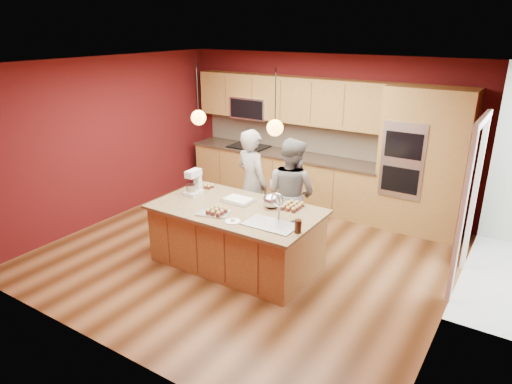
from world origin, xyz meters
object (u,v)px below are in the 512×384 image
Objects in this scene: person_left at (252,184)px; person_right at (291,194)px; mixing_bowl at (271,201)px; stand_mixer at (194,184)px; island at (237,235)px.

person_left is 0.68m from person_right.
person_right is at bearing 93.57° from mixing_bowl.
mixing_bowl is at bearing 6.18° from stand_mixer.
stand_mixer is 1.22m from mixing_bowl.
person_left reaches higher than stand_mixer.
island reaches higher than mixing_bowl.
stand_mixer is 1.52× the size of mixing_bowl.
stand_mixer is (-0.49, -0.80, 0.14)m from person_left.
island is 1.36× the size of person_right.
person_right is 6.88× the size of mixing_bowl.
island reaches higher than stand_mixer.
person_left reaches higher than island.
person_left is at bearing 8.40° from person_right.
mixing_bowl is (0.72, -0.62, 0.08)m from person_left.
island is at bearing -8.73° from stand_mixer.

